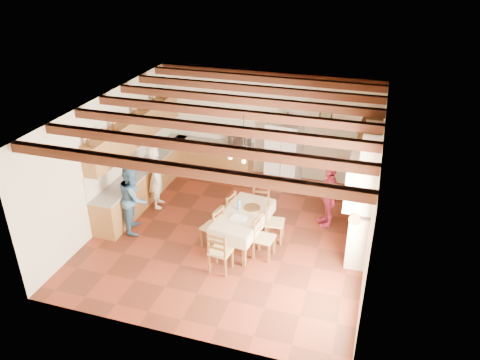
{
  "coord_description": "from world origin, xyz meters",
  "views": [
    {
      "loc": [
        2.84,
        -8.57,
        6.06
      ],
      "look_at": [
        0.1,
        0.3,
        1.25
      ],
      "focal_mm": 35.0,
      "sensor_mm": 36.0,
      "label": 1
    }
  ],
  "objects_px": {
    "chair_right_far": "(275,222)",
    "chair_left_near": "(212,226)",
    "chair_left_far": "(225,211)",
    "person_woman_blue": "(134,198)",
    "chair_end_far": "(260,201)",
    "dining_table": "(243,217)",
    "chair_end_near": "(220,251)",
    "refrigerator": "(284,153)",
    "microwave": "(240,140)",
    "hutch": "(366,166)",
    "chair_right_near": "(264,238)",
    "person_man": "(157,177)",
    "person_woman_red": "(328,195)"
  },
  "relations": [
    {
      "from": "hutch",
      "to": "person_man",
      "type": "relative_size",
      "value": 1.36
    },
    {
      "from": "chair_right_far",
      "to": "chair_left_near",
      "type": "bearing_deg",
      "value": 109.99
    },
    {
      "from": "chair_left_far",
      "to": "chair_right_far",
      "type": "distance_m",
      "value": 1.22
    },
    {
      "from": "hutch",
      "to": "dining_table",
      "type": "relative_size",
      "value": 1.23
    },
    {
      "from": "chair_right_near",
      "to": "person_woman_red",
      "type": "relative_size",
      "value": 0.61
    },
    {
      "from": "dining_table",
      "to": "chair_left_far",
      "type": "height_order",
      "value": "chair_left_far"
    },
    {
      "from": "chair_end_near",
      "to": "person_woman_blue",
      "type": "bearing_deg",
      "value": -13.95
    },
    {
      "from": "chair_left_near",
      "to": "chair_right_far",
      "type": "height_order",
      "value": "same"
    },
    {
      "from": "dining_table",
      "to": "chair_left_near",
      "type": "bearing_deg",
      "value": -155.12
    },
    {
      "from": "refrigerator",
      "to": "chair_right_near",
      "type": "distance_m",
      "value": 3.55
    },
    {
      "from": "refrigerator",
      "to": "chair_right_far",
      "type": "bearing_deg",
      "value": -75.93
    },
    {
      "from": "chair_left_near",
      "to": "person_woman_blue",
      "type": "bearing_deg",
      "value": -78.13
    },
    {
      "from": "chair_end_far",
      "to": "person_woman_red",
      "type": "distance_m",
      "value": 1.61
    },
    {
      "from": "chair_end_near",
      "to": "microwave",
      "type": "distance_m",
      "value": 4.43
    },
    {
      "from": "dining_table",
      "to": "chair_end_near",
      "type": "xyz_separation_m",
      "value": [
        -0.15,
        -1.07,
        -0.19
      ]
    },
    {
      "from": "chair_left_far",
      "to": "chair_left_near",
      "type": "bearing_deg",
      "value": 7.33
    },
    {
      "from": "chair_left_near",
      "to": "chair_left_far",
      "type": "relative_size",
      "value": 1.0
    },
    {
      "from": "person_man",
      "to": "person_woman_blue",
      "type": "distance_m",
      "value": 1.13
    },
    {
      "from": "chair_left_far",
      "to": "chair_end_near",
      "type": "distance_m",
      "value": 1.54
    },
    {
      "from": "person_man",
      "to": "person_woman_red",
      "type": "bearing_deg",
      "value": -102.31
    },
    {
      "from": "chair_left_far",
      "to": "person_woman_red",
      "type": "height_order",
      "value": "person_woman_red"
    },
    {
      "from": "refrigerator",
      "to": "chair_right_far",
      "type": "height_order",
      "value": "refrigerator"
    },
    {
      "from": "chair_end_far",
      "to": "dining_table",
      "type": "bearing_deg",
      "value": -103.01
    },
    {
      "from": "refrigerator",
      "to": "person_man",
      "type": "bearing_deg",
      "value": -135.77
    },
    {
      "from": "chair_end_near",
      "to": "chair_end_far",
      "type": "xyz_separation_m",
      "value": [
        0.25,
        2.15,
        0.0
      ]
    },
    {
      "from": "chair_right_near",
      "to": "chair_end_near",
      "type": "bearing_deg",
      "value": 138.86
    },
    {
      "from": "person_woman_blue",
      "to": "person_woman_red",
      "type": "height_order",
      "value": "person_woman_blue"
    },
    {
      "from": "chair_end_far",
      "to": "microwave",
      "type": "distance_m",
      "value": 2.51
    },
    {
      "from": "chair_left_far",
      "to": "chair_right_far",
      "type": "xyz_separation_m",
      "value": [
        1.21,
        -0.11,
        0.0
      ]
    },
    {
      "from": "dining_table",
      "to": "person_woman_blue",
      "type": "relative_size",
      "value": 1.11
    },
    {
      "from": "chair_left_far",
      "to": "person_man",
      "type": "height_order",
      "value": "person_man"
    },
    {
      "from": "refrigerator",
      "to": "chair_end_near",
      "type": "height_order",
      "value": "refrigerator"
    },
    {
      "from": "chair_right_near",
      "to": "microwave",
      "type": "relative_size",
      "value": 1.7
    },
    {
      "from": "hutch",
      "to": "refrigerator",
      "type": "bearing_deg",
      "value": 167.2
    },
    {
      "from": "chair_right_near",
      "to": "chair_end_far",
      "type": "bearing_deg",
      "value": 22.84
    },
    {
      "from": "person_woman_red",
      "to": "chair_left_near",
      "type": "bearing_deg",
      "value": -76.57
    },
    {
      "from": "chair_left_far",
      "to": "microwave",
      "type": "xyz_separation_m",
      "value": [
        -0.51,
        2.81,
        0.58
      ]
    },
    {
      "from": "chair_left_near",
      "to": "chair_left_far",
      "type": "bearing_deg",
      "value": -169.89
    },
    {
      "from": "chair_end_near",
      "to": "person_woman_blue",
      "type": "distance_m",
      "value": 2.57
    },
    {
      "from": "refrigerator",
      "to": "microwave",
      "type": "distance_m",
      "value": 1.29
    },
    {
      "from": "chair_left_far",
      "to": "person_woman_red",
      "type": "xyz_separation_m",
      "value": [
        2.23,
        0.89,
        0.3
      ]
    },
    {
      "from": "person_woman_red",
      "to": "chair_end_near",
      "type": "bearing_deg",
      "value": -58.79
    },
    {
      "from": "chair_end_near",
      "to": "person_woman_blue",
      "type": "relative_size",
      "value": 0.59
    },
    {
      "from": "chair_right_far",
      "to": "microwave",
      "type": "bearing_deg",
      "value": 25.42
    },
    {
      "from": "refrigerator",
      "to": "chair_right_near",
      "type": "bearing_deg",
      "value": -78.77
    },
    {
      "from": "chair_left_far",
      "to": "chair_end_far",
      "type": "xyz_separation_m",
      "value": [
        0.67,
        0.67,
        0.0
      ]
    },
    {
      "from": "refrigerator",
      "to": "chair_right_far",
      "type": "distance_m",
      "value": 2.9
    },
    {
      "from": "chair_left_near",
      "to": "chair_right_near",
      "type": "height_order",
      "value": "same"
    },
    {
      "from": "chair_left_near",
      "to": "person_man",
      "type": "relative_size",
      "value": 0.59
    },
    {
      "from": "hutch",
      "to": "dining_table",
      "type": "distance_m",
      "value": 3.47
    }
  ]
}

